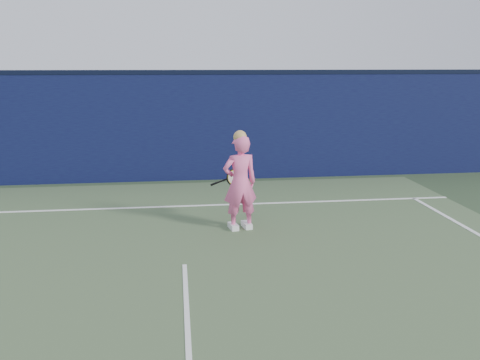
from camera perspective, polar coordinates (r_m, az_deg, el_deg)
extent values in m
plane|color=#2E4128|center=(6.29, -6.07, -12.97)|extent=(80.00, 80.00, 0.00)
cube|color=#0C0E35|center=(12.25, -6.84, 5.85)|extent=(24.00, 0.40, 2.50)
cube|color=black|center=(12.16, -7.01, 11.94)|extent=(24.00, 0.42, 0.10)
imported|color=pink|center=(8.45, 0.00, -0.33)|extent=(0.65, 0.49, 1.60)
sphere|color=tan|center=(8.31, 0.00, 4.85)|extent=(0.22, 0.22, 0.22)
cube|color=white|center=(8.69, 0.75, -5.09)|extent=(0.17, 0.30, 0.10)
cube|color=white|center=(8.62, -0.76, -5.25)|extent=(0.17, 0.30, 0.10)
torus|color=black|center=(8.87, -0.71, 0.32)|extent=(0.29, 0.19, 0.31)
torus|color=yellow|center=(8.87, -0.71, 0.32)|extent=(0.24, 0.15, 0.25)
cylinder|color=beige|center=(8.87, -0.71, 0.32)|extent=(0.23, 0.14, 0.25)
cylinder|color=black|center=(8.83, -2.15, -0.14)|extent=(0.27, 0.12, 0.10)
cylinder|color=black|center=(8.81, -2.97, -0.45)|extent=(0.13, 0.07, 0.07)
cube|color=white|center=(10.04, -6.55, -2.93)|extent=(11.00, 0.08, 0.01)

